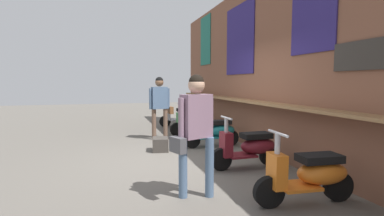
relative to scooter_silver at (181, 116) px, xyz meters
The scene contains 10 objects.
ground_plane 4.42m from the scooter_silver, 14.21° to the right, with size 32.87×32.87×0.00m, color #605B54.
market_stall_facade 4.65m from the scooter_silver, 12.36° to the left, with size 11.74×0.61×3.96m.
scooter_silver is the anchor object (origin of this frame).
scooter_green 1.73m from the scooter_silver, ahead, with size 0.48×1.40×0.97m.
scooter_teal 3.35m from the scooter_silver, ahead, with size 0.46×1.40×0.97m.
scooter_maroon 5.17m from the scooter_silver, ahead, with size 0.46×1.40×0.97m.
scooter_orange 6.81m from the scooter_silver, ahead, with size 0.50×1.40×0.97m.
shopper_with_handbag 6.37m from the scooter_silver, 12.51° to the right, with size 0.43×0.66×1.69m.
shopper_browsing 2.43m from the scooter_silver, 28.70° to the right, with size 0.32×0.67×1.73m.
merchandise_crate 3.67m from the scooter_silver, 21.84° to the right, with size 0.44×0.36×0.30m, color #3D3833.
Camera 1 is at (5.57, -1.42, 1.58)m, focal length 26.73 mm.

